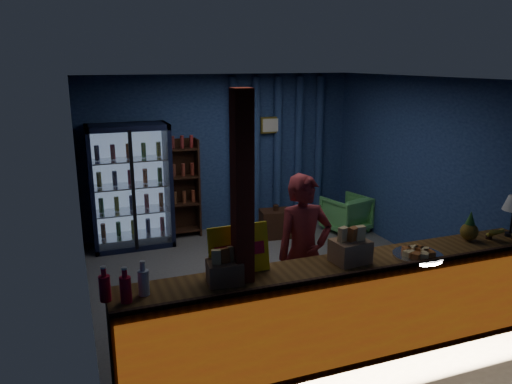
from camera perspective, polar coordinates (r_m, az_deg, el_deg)
ground at (r=6.78m, az=1.68°, el=-9.68°), size 4.60×4.60×0.00m
room_walls at (r=6.29m, az=1.79°, el=3.45°), size 4.60×4.60×4.60m
counter at (r=5.03m, az=10.23°, el=-13.03°), size 4.40×0.57×0.99m
support_post at (r=4.29m, az=-1.54°, el=-5.77°), size 0.16×0.16×2.60m
beverage_cooler at (r=7.88m, az=-14.18°, el=0.60°), size 1.20×0.62×1.90m
bottle_shelf at (r=8.18m, az=-8.33°, el=0.41°), size 0.50×0.28×1.60m
curtain_folds at (r=8.66m, az=2.50°, el=4.77°), size 1.74×0.14×2.50m
framed_picture at (r=8.49m, az=1.71°, el=7.65°), size 0.36×0.04×0.28m
shopkeeper at (r=5.29m, az=5.48°, el=-7.02°), size 0.63×0.42×1.70m
green_chair at (r=8.55m, az=10.26°, el=-2.45°), size 0.80×0.81×0.61m
side_table at (r=8.17m, az=2.27°, el=-3.60°), size 0.54×0.42×0.54m
yellow_sign at (r=4.48m, az=-1.96°, el=-6.59°), size 0.56×0.13×0.45m
soda_bottles at (r=4.18m, az=-14.76°, el=-10.28°), size 0.40×0.17×0.29m
snack_box_left at (r=4.35m, az=-3.61°, el=-8.92°), size 0.32×0.28×0.31m
snack_box_centre at (r=4.84m, az=10.72°, el=-6.46°), size 0.36×0.31×0.35m
pastry_tray at (r=5.15m, az=18.02°, el=-6.77°), size 0.49×0.49×0.08m
pineapple at (r=5.75m, az=23.21°, el=-3.90°), size 0.19×0.19×0.32m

